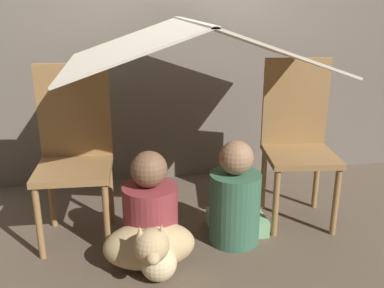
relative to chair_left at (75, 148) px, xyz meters
name	(u,v)px	position (x,y,z in m)	size (l,w,h in m)	color
ground_plane	(193,233)	(0.67, -0.14, -0.54)	(8.80, 8.80, 0.00)	brown
wall_back	(171,14)	(0.67, 0.78, 0.71)	(7.00, 0.05, 2.50)	#6B6056
chair_left	(75,148)	(0.00, 0.00, 0.00)	(0.43, 0.43, 1.01)	olive
chair_right	(298,136)	(1.35, 0.00, 0.00)	(0.46, 0.46, 1.01)	olive
sheet_canopy	(192,43)	(0.67, -0.09, 0.59)	(1.35, 1.14, 0.24)	silver
person_front	(151,213)	(0.40, -0.33, -0.28)	(0.29, 0.29, 0.61)	maroon
person_second	(235,200)	(0.89, -0.25, -0.28)	(0.29, 0.29, 0.61)	#38664C
dog	(150,245)	(0.38, -0.46, -0.39)	(0.48, 0.43, 0.34)	tan
floor_cushion	(237,222)	(0.94, -0.14, -0.49)	(0.33, 0.26, 0.10)	#7FB27F
plush_toy	(158,259)	(0.42, -0.55, -0.42)	(0.19, 0.19, 0.29)	beige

